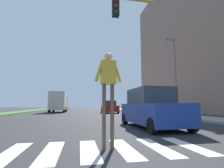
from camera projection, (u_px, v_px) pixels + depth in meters
The scene contains 9 objects.
ground_plane at pixel (81, 112), 26.58m from camera, with size 140.00×140.00×0.00m, color #2D2D30.
crosswalk at pixel (89, 150), 4.27m from camera, with size 5.85×2.20×0.01m.
median_strip at pixel (13, 113), 22.98m from camera, with size 2.43×64.00×0.15m, color #477A38.
sidewalk_right at pixel (142, 112), 26.36m from camera, with size 3.00×64.00×0.15m, color #9E9991.
street_lamp_right at pixel (174, 69), 16.58m from camera, with size 1.02×0.24×7.50m.
pedestrian_performer at pixel (108, 84), 4.48m from camera, with size 0.75×0.28×2.49m.
suv_crossing at pixel (151, 109), 8.71m from camera, with size 2.07×4.65×1.97m.
sedan_midblock at pixel (110, 107), 24.67m from camera, with size 2.02×4.25×1.75m.
truck_box_delivery at pixel (59, 102), 27.29m from camera, with size 2.40×6.20×3.10m.
Camera 1 is at (-0.27, 2.65, 1.11)m, focal length 27.52 mm.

